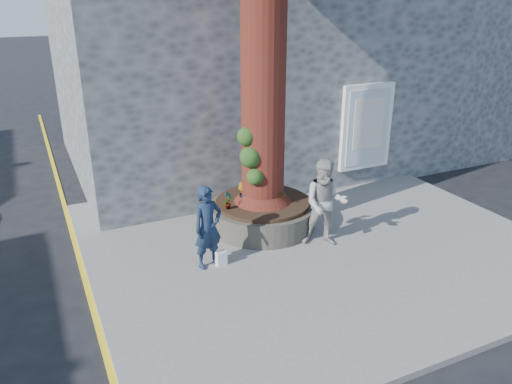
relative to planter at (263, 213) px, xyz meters
name	(u,v)px	position (x,y,z in m)	size (l,w,h in m)	color
ground	(271,283)	(-0.80, -2.00, -0.41)	(120.00, 120.00, 0.00)	black
pavement	(313,241)	(0.70, -1.00, -0.35)	(9.00, 8.00, 0.12)	slate
yellow_line	(89,295)	(-3.85, -1.00, -0.41)	(0.10, 30.00, 0.01)	yellow
stone_shop	(239,55)	(1.70, 5.20, 2.75)	(10.30, 8.30, 6.30)	#474A4C
neighbour_shop	(441,48)	(9.70, 5.20, 2.59)	(6.00, 8.00, 6.00)	#474A4C
planter	(263,213)	(0.00, 0.00, 0.00)	(2.30, 2.30, 0.60)	black
man	(208,227)	(-1.66, -1.13, 0.50)	(0.58, 0.38, 1.59)	#15243C
woman	(325,203)	(0.75, -1.30, 0.61)	(0.88, 0.68, 1.81)	#9D9A97
shopping_bag	(221,258)	(-1.45, -1.21, -0.15)	(0.20, 0.12, 0.28)	white
plant_a	(228,200)	(-0.85, -0.11, 0.51)	(0.21, 0.14, 0.40)	gray
plant_b	(243,192)	(-0.42, 0.10, 0.53)	(0.24, 0.24, 0.44)	gray
plant_c	(317,200)	(0.85, -0.85, 0.50)	(0.21, 0.21, 0.38)	gray
plant_d	(281,198)	(0.26, -0.35, 0.46)	(0.27, 0.24, 0.30)	gray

